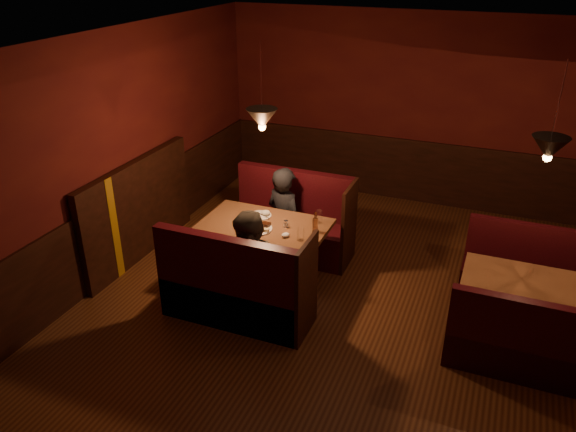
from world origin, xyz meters
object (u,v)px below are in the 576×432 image
at_px(second_bench_near, 515,347).
at_px(second_table, 518,292).
at_px(diner_a, 285,200).
at_px(main_bench_far, 293,228).
at_px(second_bench_far, 520,276).
at_px(main_table, 266,238).
at_px(main_bench_near, 236,294).
at_px(diner_b, 252,253).

bearing_deg(second_bench_near, second_table, 92.20).
bearing_deg(diner_a, main_bench_far, -90.75).
xyz_separation_m(main_bench_far, second_bench_near, (2.82, -1.41, -0.06)).
bearing_deg(second_bench_far, diner_a, -178.13).
relative_size(main_table, second_table, 1.29).
bearing_deg(diner_a, main_table, 116.95).
bearing_deg(main_bench_near, main_bench_far, 90.00).
distance_m(second_bench_far, second_bench_near, 1.37).
relative_size(main_bench_near, diner_a, 1.02).
bearing_deg(diner_a, second_table, -168.21).
xyz_separation_m(second_bench_far, diner_a, (-2.88, -0.09, 0.51)).
height_order(second_table, second_bench_far, second_bench_far).
relative_size(main_bench_far, second_bench_far, 1.28).
relative_size(second_table, second_bench_far, 0.90).
relative_size(main_table, main_bench_far, 0.91).
height_order(second_bench_near, diner_b, diner_b).
height_order(second_bench_far, second_bench_near, same).
bearing_deg(main_bench_near, second_bench_near, 5.41).
distance_m(second_bench_far, diner_a, 2.93).
distance_m(second_bench_far, diner_b, 3.11).
height_order(main_bench_near, second_bench_far, main_bench_near).
bearing_deg(diner_b, diner_a, 86.27).
relative_size(main_bench_far, second_table, 1.42).
height_order(main_bench_far, main_bench_near, same).
bearing_deg(second_table, main_bench_near, -161.24).
bearing_deg(second_bench_far, main_bench_far, 179.17).
bearing_deg(diner_a, diner_b, 121.74).
bearing_deg(second_bench_far, second_table, -92.20).
relative_size(second_bench_far, diner_a, 0.80).
xyz_separation_m(second_bench_far, diner_b, (-2.68, -1.48, 0.52)).
distance_m(main_bench_near, diner_b, 0.50).
distance_m(second_table, second_bench_far, 0.71).
height_order(second_table, diner_a, diner_a).
bearing_deg(main_bench_far, diner_a, -114.18).
bearing_deg(main_bench_far, main_table, -91.19).
distance_m(main_bench_near, diner_a, 1.60).
bearing_deg(main_bench_far, main_bench_near, -90.00).
bearing_deg(main_bench_far, second_table, -14.50).
bearing_deg(main_bench_near, diner_b, 46.38).
relative_size(second_table, second_bench_near, 0.90).
xyz_separation_m(main_bench_near, diner_b, (0.14, 0.15, 0.45)).
bearing_deg(second_bench_far, second_bench_near, -90.00).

